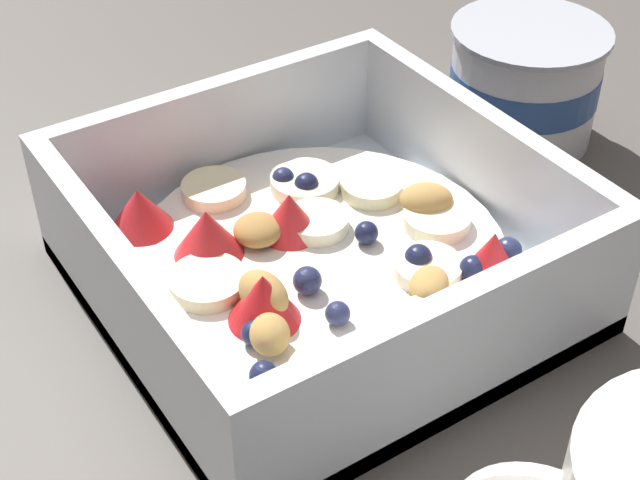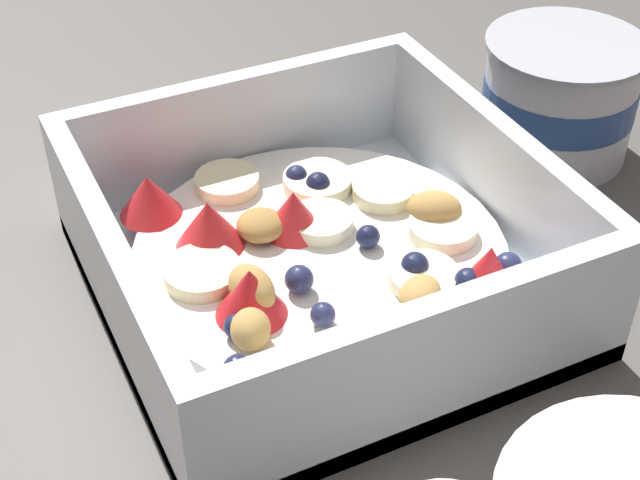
# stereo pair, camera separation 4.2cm
# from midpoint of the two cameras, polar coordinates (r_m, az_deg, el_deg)

# --- Properties ---
(ground_plane) EXTENTS (2.40, 2.40, 0.00)m
(ground_plane) POSITION_cam_midpoint_polar(r_m,az_deg,el_deg) (0.43, 1.27, -5.05)
(ground_plane) COLOR #56514C
(fruit_bowl) EXTENTS (0.20, 0.20, 0.07)m
(fruit_bowl) POSITION_cam_midpoint_polar(r_m,az_deg,el_deg) (0.43, 2.67, -1.05)
(fruit_bowl) COLOR white
(fruit_bowl) RESTS_ON ground
(yogurt_cup) EXTENTS (0.09, 0.09, 0.07)m
(yogurt_cup) POSITION_cam_midpoint_polar(r_m,az_deg,el_deg) (0.54, 16.41, 8.20)
(yogurt_cup) COLOR white
(yogurt_cup) RESTS_ON ground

